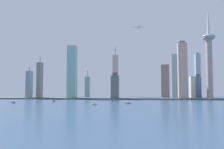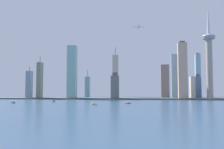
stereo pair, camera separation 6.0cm
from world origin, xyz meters
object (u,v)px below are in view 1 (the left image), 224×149
(skyscraper_4, at_px, (175,76))
(boat_0, at_px, (128,103))
(boat_3, at_px, (54,101))
(airplane, at_px, (138,28))
(skyscraper_5, at_px, (115,76))
(skyscraper_8, at_px, (72,72))
(skyscraper_11, at_px, (198,76))
(skyscraper_1, at_px, (40,81))
(boat_2, at_px, (13,102))
(skyscraper_2, at_px, (29,85))
(skyscraper_7, at_px, (115,87))
(skyscraper_9, at_px, (183,71))
(skyscraper_6, at_px, (192,88))
(observation_tower, at_px, (209,55))
(skyscraper_10, at_px, (198,87))
(boat_1, at_px, (94,104))
(skyscraper_0, at_px, (165,82))
(skyscraper_3, at_px, (88,87))

(skyscraper_4, distance_m, boat_0, 364.01)
(boat_3, xyz_separation_m, airplane, (199.25, 135.47, 205.89))
(boat_0, relative_size, boat_3, 1.36)
(skyscraper_5, distance_m, skyscraper_8, 163.26)
(skyscraper_11, distance_m, airplane, 278.53)
(skyscraper_1, xyz_separation_m, boat_2, (44.04, -242.87, -56.74))
(skyscraper_2, bearing_deg, boat_3, -52.23)
(skyscraper_2, bearing_deg, skyscraper_1, -7.55)
(skyscraper_7, relative_size, skyscraper_9, 0.47)
(skyscraper_5, bearing_deg, skyscraper_2, -162.07)
(skyscraper_5, relative_size, skyscraper_6, 2.57)
(skyscraper_2, xyz_separation_m, boat_3, (153.21, -197.74, -43.13))
(skyscraper_8, distance_m, skyscraper_9, 336.30)
(skyscraper_1, xyz_separation_m, airplane, (315.36, -57.35, 149.19))
(observation_tower, height_order, boat_3, observation_tower)
(skyscraper_10, distance_m, boat_0, 358.72)
(skyscraper_10, bearing_deg, boat_0, -127.03)
(skyscraper_9, bearing_deg, boat_0, -125.58)
(boat_1, xyz_separation_m, boat_3, (-111.37, 92.39, -0.04))
(skyscraper_5, height_order, skyscraper_11, skyscraper_5)
(skyscraper_1, relative_size, skyscraper_2, 1.32)
(skyscraper_11, bearing_deg, boat_3, -145.24)
(skyscraper_0, bearing_deg, skyscraper_11, 17.52)
(skyscraper_1, height_order, skyscraper_3, skyscraper_1)
(skyscraper_8, height_order, airplane, airplane)
(skyscraper_3, bearing_deg, boat_0, -65.34)
(skyscraper_5, height_order, skyscraper_7, skyscraper_5)
(skyscraper_9, height_order, boat_1, skyscraper_9)
(skyscraper_0, height_order, skyscraper_5, skyscraper_5)
(skyscraper_3, distance_m, boat_3, 293.80)
(skyscraper_2, distance_m, boat_1, 395.01)
(skyscraper_0, relative_size, airplane, 3.22)
(skyscraper_7, height_order, airplane, airplane)
(skyscraper_4, bearing_deg, skyscraper_6, -58.45)
(observation_tower, xyz_separation_m, skyscraper_6, (-42.20, 34.61, -94.98))
(skyscraper_4, distance_m, skyscraper_9, 109.23)
(skyscraper_10, xyz_separation_m, airplane, (-190.08, -104.09, 170.59))
(skyscraper_8, distance_m, boat_0, 305.61)
(skyscraper_6, xyz_separation_m, skyscraper_9, (-36.88, -43.11, 49.87))
(boat_3, bearing_deg, boat_1, -45.00)
(skyscraper_4, xyz_separation_m, boat_0, (-150.10, -323.31, -73.78))
(observation_tower, distance_m, boat_3, 462.18)
(skyscraper_5, bearing_deg, skyscraper_0, -15.24)
(skyscraper_6, bearing_deg, boat_2, -149.02)
(skyscraper_10, height_order, boat_1, skyscraper_10)
(skyscraper_1, bearing_deg, skyscraper_11, 9.28)
(boat_2, bearing_deg, skyscraper_5, -74.49)
(skyscraper_5, bearing_deg, skyscraper_4, -2.33)
(skyscraper_5, bearing_deg, observation_tower, -20.74)
(observation_tower, xyz_separation_m, skyscraper_7, (-278.35, -8.82, -92.43))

